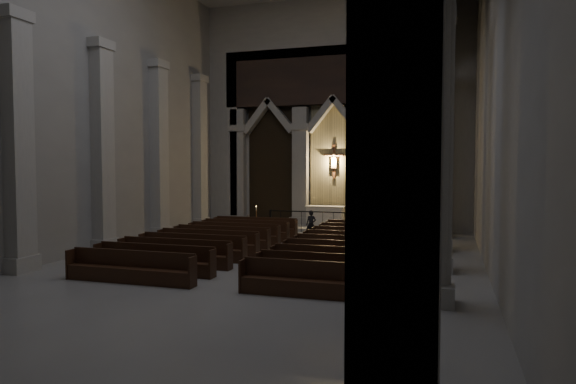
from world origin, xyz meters
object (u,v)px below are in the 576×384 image
object	(u,v)px
altar	(325,216)
pews	(276,250)
candle_stand_right	(396,227)
altar_rail	(323,218)
worshipper	(311,224)
candle_stand_left	(256,224)

from	to	relation	value
altar	pews	xyz separation A→B (m)	(0.29, -8.79, -0.38)
altar	pews	size ratio (longest dim) A/B	0.20
candle_stand_right	pews	world-z (taller)	candle_stand_right
altar_rail	worshipper	xyz separation A→B (m)	(-0.06, -1.98, -0.08)
pews	candle_stand_left	bearing A→B (deg)	116.15
altar_rail	candle_stand_right	bearing A→B (deg)	5.01
pews	worshipper	bearing A→B (deg)	90.68
altar	candle_stand_right	xyz separation A→B (m)	(3.77, -1.45, -0.29)
altar_rail	altar	bearing A→B (deg)	99.28
altar	candle_stand_left	bearing A→B (deg)	-151.99
worshipper	altar	bearing A→B (deg)	96.99
altar	candle_stand_right	distance (m)	4.04
altar	worshipper	distance (m)	3.74
pews	worshipper	distance (m)	5.07
altar	altar_rail	distance (m)	1.78
candle_stand_left	pews	xyz separation A→B (m)	(3.48, -7.09, -0.05)
candle_stand_right	pews	distance (m)	8.12
altar_rail	candle_stand_left	xyz separation A→B (m)	(-3.48, 0.05, -0.38)
altar_rail	candle_stand_left	distance (m)	3.50
candle_stand_left	candle_stand_right	xyz separation A→B (m)	(6.96, 0.25, 0.04)
altar_rail	pews	size ratio (longest dim) A/B	0.54
candle_stand_right	worshipper	bearing A→B (deg)	-147.17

